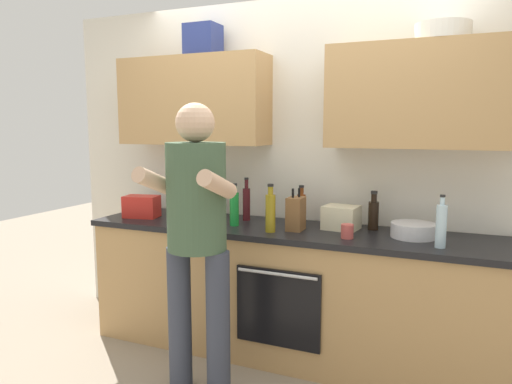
{
  "coord_description": "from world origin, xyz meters",
  "views": [
    {
      "loc": [
        1.06,
        -2.99,
        1.59
      ],
      "look_at": [
        -0.19,
        -0.1,
        1.15
      ],
      "focal_mm": 33.28,
      "sensor_mm": 36.0,
      "label": 1
    }
  ],
  "objects_px": {
    "bottle_soy": "(373,214)",
    "knife_block": "(296,214)",
    "bottle_vinegar": "(301,207)",
    "person_standing": "(197,227)",
    "bottle_soda": "(234,207)",
    "cup_tea": "(177,210)",
    "bottle_wine": "(246,203)",
    "bottle_water": "(441,225)",
    "cup_ceramic": "(347,231)",
    "mixing_bowl": "(413,230)",
    "potted_herb": "(209,200)",
    "bottle_syrup": "(203,203)",
    "grocery_bag_rice": "(341,218)",
    "grocery_bag_crisps": "(142,207)",
    "bottle_oil": "(270,212)"
  },
  "relations": [
    {
      "from": "person_standing",
      "to": "bottle_water",
      "type": "height_order",
      "value": "person_standing"
    },
    {
      "from": "bottle_syrup",
      "to": "knife_block",
      "type": "height_order",
      "value": "bottle_syrup"
    },
    {
      "from": "cup_tea",
      "to": "grocery_bag_crisps",
      "type": "relative_size",
      "value": 0.38
    },
    {
      "from": "bottle_syrup",
      "to": "grocery_bag_rice",
      "type": "relative_size",
      "value": 1.38
    },
    {
      "from": "grocery_bag_crisps",
      "to": "grocery_bag_rice",
      "type": "bearing_deg",
      "value": 6.96
    },
    {
      "from": "bottle_soda",
      "to": "mixing_bowl",
      "type": "relative_size",
      "value": 1.07
    },
    {
      "from": "person_standing",
      "to": "bottle_syrup",
      "type": "xyz_separation_m",
      "value": [
        -0.32,
        0.64,
        0.02
      ]
    },
    {
      "from": "bottle_vinegar",
      "to": "bottle_soda",
      "type": "relative_size",
      "value": 0.92
    },
    {
      "from": "bottle_soda",
      "to": "cup_ceramic",
      "type": "relative_size",
      "value": 3.36
    },
    {
      "from": "bottle_soy",
      "to": "knife_block",
      "type": "xyz_separation_m",
      "value": [
        -0.47,
        -0.22,
        0.0
      ]
    },
    {
      "from": "bottle_syrup",
      "to": "grocery_bag_rice",
      "type": "xyz_separation_m",
      "value": [
        0.98,
        0.16,
        -0.06
      ]
    },
    {
      "from": "bottle_soy",
      "to": "knife_block",
      "type": "distance_m",
      "value": 0.52
    },
    {
      "from": "bottle_oil",
      "to": "grocery_bag_crisps",
      "type": "height_order",
      "value": "bottle_oil"
    },
    {
      "from": "bottle_vinegar",
      "to": "potted_herb",
      "type": "bearing_deg",
      "value": -173.3
    },
    {
      "from": "bottle_vinegar",
      "to": "bottle_water",
      "type": "height_order",
      "value": "bottle_water"
    },
    {
      "from": "bottle_wine",
      "to": "knife_block",
      "type": "xyz_separation_m",
      "value": [
        0.44,
        -0.17,
        -0.02
      ]
    },
    {
      "from": "bottle_water",
      "to": "bottle_oil",
      "type": "relative_size",
      "value": 0.96
    },
    {
      "from": "bottle_vinegar",
      "to": "bottle_soy",
      "type": "bearing_deg",
      "value": -2.1
    },
    {
      "from": "bottle_wine",
      "to": "potted_herb",
      "type": "height_order",
      "value": "bottle_wine"
    },
    {
      "from": "bottle_soda",
      "to": "mixing_bowl",
      "type": "height_order",
      "value": "bottle_soda"
    },
    {
      "from": "cup_ceramic",
      "to": "mixing_bowl",
      "type": "height_order",
      "value": "mixing_bowl"
    },
    {
      "from": "cup_tea",
      "to": "mixing_bowl",
      "type": "xyz_separation_m",
      "value": [
        1.73,
        -0.01,
        -0.0
      ]
    },
    {
      "from": "bottle_wine",
      "to": "knife_block",
      "type": "bearing_deg",
      "value": -21.68
    },
    {
      "from": "bottle_syrup",
      "to": "bottle_soy",
      "type": "height_order",
      "value": "bottle_syrup"
    },
    {
      "from": "bottle_soda",
      "to": "cup_tea",
      "type": "height_order",
      "value": "bottle_soda"
    },
    {
      "from": "bottle_syrup",
      "to": "cup_ceramic",
      "type": "relative_size",
      "value": 3.51
    },
    {
      "from": "mixing_bowl",
      "to": "potted_herb",
      "type": "relative_size",
      "value": 1.06
    },
    {
      "from": "bottle_soy",
      "to": "cup_ceramic",
      "type": "relative_size",
      "value": 2.98
    },
    {
      "from": "cup_ceramic",
      "to": "grocery_bag_crisps",
      "type": "height_order",
      "value": "grocery_bag_crisps"
    },
    {
      "from": "cup_ceramic",
      "to": "knife_block",
      "type": "xyz_separation_m",
      "value": [
        -0.37,
        0.09,
        0.07
      ]
    },
    {
      "from": "bottle_syrup",
      "to": "potted_herb",
      "type": "distance_m",
      "value": 0.16
    },
    {
      "from": "bottle_wine",
      "to": "bottle_water",
      "type": "height_order",
      "value": "bottle_wine"
    },
    {
      "from": "bottle_wine",
      "to": "cup_tea",
      "type": "relative_size",
      "value": 3.25
    },
    {
      "from": "bottle_soy",
      "to": "cup_tea",
      "type": "xyz_separation_m",
      "value": [
        -1.46,
        -0.12,
        -0.06
      ]
    },
    {
      "from": "bottle_soy",
      "to": "grocery_bag_crisps",
      "type": "distance_m",
      "value": 1.71
    },
    {
      "from": "person_standing",
      "to": "bottle_soy",
      "type": "relative_size",
      "value": 6.56
    },
    {
      "from": "bottle_water",
      "to": "knife_block",
      "type": "distance_m",
      "value": 0.91
    },
    {
      "from": "knife_block",
      "to": "potted_herb",
      "type": "relative_size",
      "value": 1.09
    },
    {
      "from": "bottle_wine",
      "to": "bottle_soy",
      "type": "distance_m",
      "value": 0.91
    },
    {
      "from": "bottle_oil",
      "to": "grocery_bag_rice",
      "type": "distance_m",
      "value": 0.49
    },
    {
      "from": "bottle_water",
      "to": "knife_block",
      "type": "relative_size",
      "value": 1.08
    },
    {
      "from": "bottle_soda",
      "to": "bottle_oil",
      "type": "distance_m",
      "value": 0.32
    },
    {
      "from": "cup_ceramic",
      "to": "bottle_soy",
      "type": "bearing_deg",
      "value": 71.64
    },
    {
      "from": "bottle_vinegar",
      "to": "bottle_syrup",
      "type": "xyz_separation_m",
      "value": [
        -0.67,
        -0.24,
        0.02
      ]
    },
    {
      "from": "potted_herb",
      "to": "cup_tea",
      "type": "bearing_deg",
      "value": -167.95
    },
    {
      "from": "bottle_vinegar",
      "to": "person_standing",
      "type": "bearing_deg",
      "value": -111.42
    },
    {
      "from": "bottle_syrup",
      "to": "grocery_bag_rice",
      "type": "distance_m",
      "value": 0.99
    },
    {
      "from": "knife_block",
      "to": "grocery_bag_crisps",
      "type": "xyz_separation_m",
      "value": [
        -1.22,
        -0.03,
        -0.03
      ]
    },
    {
      "from": "mixing_bowl",
      "to": "grocery_bag_rice",
      "type": "bearing_deg",
      "value": 172.91
    },
    {
      "from": "cup_tea",
      "to": "grocery_bag_crisps",
      "type": "height_order",
      "value": "grocery_bag_crisps"
    }
  ]
}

